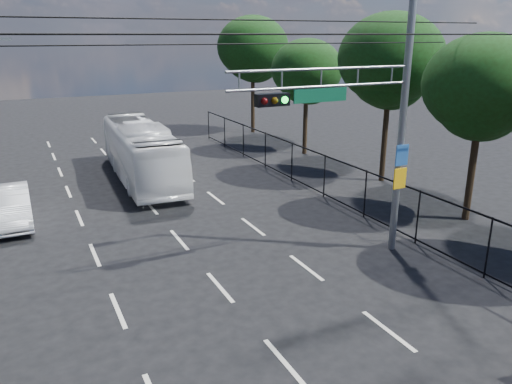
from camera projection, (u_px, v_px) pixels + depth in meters
lane_markings at (164, 222)px, 20.01m from camera, size 6.12×38.00×0.01m
signal_mast at (374, 100)px, 15.47m from camera, size 6.43×0.39×9.50m
utility_wires at (202, 33)px, 13.40m from camera, size 22.00×5.04×0.74m
fence_right at (348, 186)px, 21.29m from camera, size 0.06×34.03×2.00m
tree_right_b at (482, 94)px, 18.88m from camera, size 4.50×4.50×7.31m
tree_right_c at (390, 66)px, 24.08m from camera, size 5.10×5.10×8.29m
tree_right_d at (307, 75)px, 30.18m from camera, size 4.32×4.32×7.02m
tree_right_e at (253, 52)px, 36.80m from camera, size 5.28×5.28×8.58m
white_bus at (141, 152)px, 25.57m from camera, size 2.93×10.53×2.90m
white_van at (9, 206)px, 19.69m from camera, size 1.56×4.41×1.45m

